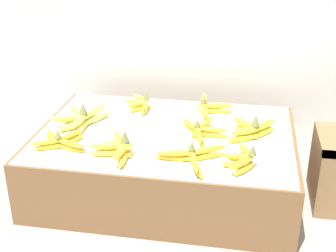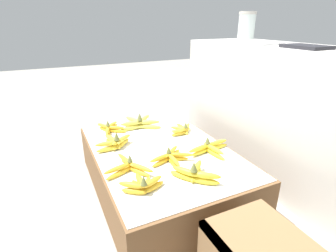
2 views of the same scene
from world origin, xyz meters
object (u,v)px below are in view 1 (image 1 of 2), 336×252
(banana_bunch_front_left, at_px, (61,141))
(banana_bunch_middle_right, at_px, (252,129))
(banana_bunch_back_midleft, at_px, (141,104))
(banana_bunch_middle_midright, at_px, (201,130))
(banana_bunch_middle_left, at_px, (81,119))
(banana_bunch_front_midright, at_px, (192,157))
(banana_bunch_front_right, at_px, (242,159))
(banana_bunch_front_midleft, at_px, (119,148))
(banana_bunch_back_midright, at_px, (208,107))

(banana_bunch_front_left, bearing_deg, banana_bunch_middle_right, 16.58)
(banana_bunch_back_midleft, bearing_deg, banana_bunch_middle_midright, -37.24)
(banana_bunch_middle_right, bearing_deg, banana_bunch_middle_midright, -173.37)
(banana_bunch_middle_midright, height_order, banana_bunch_middle_right, banana_bunch_middle_right)
(banana_bunch_middle_left, distance_m, banana_bunch_middle_midright, 0.51)
(banana_bunch_front_midright, xyz_separation_m, banana_bunch_middle_left, (-0.51, 0.24, 0.00))
(banana_bunch_middle_right, height_order, banana_bunch_back_midleft, banana_bunch_middle_right)
(banana_bunch_front_right, xyz_separation_m, banana_bunch_middle_left, (-0.69, 0.23, 0.00))
(banana_bunch_front_right, bearing_deg, banana_bunch_front_midleft, -179.76)
(banana_bunch_middle_left, relative_size, banana_bunch_back_midright, 0.99)
(banana_bunch_front_midleft, xyz_separation_m, banana_bunch_middle_midright, (0.28, 0.22, -0.01))
(banana_bunch_front_midright, xyz_separation_m, banana_bunch_back_midleft, (-0.29, 0.46, -0.00))
(banana_bunch_front_right, relative_size, banana_bunch_middle_midright, 0.84)
(banana_bunch_middle_left, relative_size, banana_bunch_middle_right, 1.37)
(banana_bunch_back_midright, bearing_deg, banana_bunch_front_right, -69.82)
(banana_bunch_middle_right, bearing_deg, banana_bunch_front_right, -96.78)
(banana_bunch_middle_midright, xyz_separation_m, banana_bunch_middle_right, (0.20, 0.02, 0.01))
(banana_bunch_front_midleft, relative_size, banana_bunch_middle_left, 0.84)
(banana_bunch_front_midleft, bearing_deg, banana_bunch_middle_left, 134.90)
(banana_bunch_back_midleft, distance_m, banana_bunch_back_midright, 0.30)
(banana_bunch_front_right, distance_m, banana_bunch_back_midleft, 0.65)
(banana_bunch_front_right, xyz_separation_m, banana_bunch_middle_right, (0.03, 0.24, 0.01))
(banana_bunch_middle_midright, xyz_separation_m, banana_bunch_back_midright, (0.00, 0.24, 0.00))
(banana_bunch_front_left, height_order, banana_bunch_front_right, banana_bunch_front_right)
(banana_bunch_front_right, xyz_separation_m, banana_bunch_middle_midright, (-0.17, 0.22, -0.00))
(banana_bunch_front_midright, bearing_deg, banana_bunch_middle_right, 50.85)
(banana_bunch_front_midright, relative_size, banana_bunch_middle_left, 0.96)
(banana_bunch_back_midright, bearing_deg, banana_bunch_middle_midright, -90.96)
(banana_bunch_front_midright, xyz_separation_m, banana_bunch_front_right, (0.18, 0.01, 0.00))
(banana_bunch_front_right, relative_size, banana_bunch_middle_left, 0.75)
(banana_bunch_front_midleft, relative_size, banana_bunch_back_midright, 0.83)
(banana_bunch_front_midleft, relative_size, banana_bunch_middle_midright, 0.95)
(banana_bunch_front_midright, distance_m, banana_bunch_middle_midright, 0.23)
(banana_bunch_middle_left, height_order, banana_bunch_back_midright, banana_bunch_middle_left)
(banana_bunch_back_midleft, bearing_deg, banana_bunch_back_midright, 1.78)
(banana_bunch_middle_midright, bearing_deg, banana_bunch_middle_left, 178.90)
(banana_bunch_front_midright, xyz_separation_m, banana_bunch_middle_right, (0.21, 0.25, 0.01))
(banana_bunch_back_midright, bearing_deg, banana_bunch_middle_left, -156.25)
(banana_bunch_front_left, xyz_separation_m, banana_bunch_front_midleft, (0.24, -0.03, 0.01))
(banana_bunch_front_left, bearing_deg, banana_bunch_back_midright, 39.24)
(banana_bunch_front_left, bearing_deg, banana_bunch_front_right, -2.40)
(banana_bunch_front_right, bearing_deg, banana_bunch_back_midleft, 136.46)
(banana_bunch_front_midleft, height_order, banana_bunch_front_right, banana_bunch_front_midleft)
(banana_bunch_front_midright, height_order, banana_bunch_front_right, banana_bunch_front_right)
(banana_bunch_front_left, height_order, banana_bunch_front_midleft, banana_bunch_front_midleft)
(banana_bunch_front_left, xyz_separation_m, banana_bunch_front_right, (0.69, -0.03, 0.00))
(banana_bunch_front_left, relative_size, banana_bunch_front_midleft, 0.94)
(banana_bunch_back_midleft, bearing_deg, banana_bunch_front_right, -43.54)
(banana_bunch_middle_midright, relative_size, banana_bunch_back_midleft, 1.32)
(banana_bunch_front_right, relative_size, banana_bunch_middle_right, 1.03)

